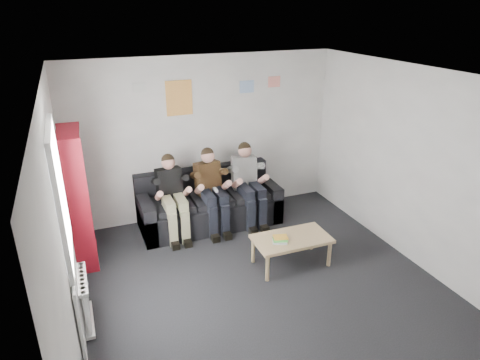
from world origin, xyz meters
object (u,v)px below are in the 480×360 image
Objects in this scene: person_right at (249,184)px; sofa at (209,205)px; person_middle at (212,191)px; person_left at (173,197)px; coffee_table at (292,241)px; bookshelf at (78,198)px.

sofa is at bearing 171.34° from person_right.
person_middle is at bearing -170.88° from person_right.
person_middle is at bearing -4.70° from person_left.
person_middle is (0.00, -0.20, 0.35)m from sofa.
person_left is 1.27m from person_right.
person_right is (0.64, -0.20, 0.36)m from sofa.
coffee_table is 0.81× the size of person_left.
sofa is 1.76m from coffee_table.
sofa is 1.70× the size of person_right.
sofa is 2.15× the size of coffee_table.
sofa reaches higher than coffee_table.
bookshelf reaches higher than person_left.
coffee_table is 0.79× the size of person_right.
person_right reaches higher than person_middle.
person_left is at bearing 9.76° from bookshelf.
bookshelf is 1.39m from person_left.
bookshelf reaches higher than person_middle.
person_middle is at bearing -90.00° from sofa.
person_middle is 0.64m from person_right.
sofa is 0.76m from person_right.
person_left is at bearing -170.93° from person_right.
sofa is at bearing 13.19° from bookshelf.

